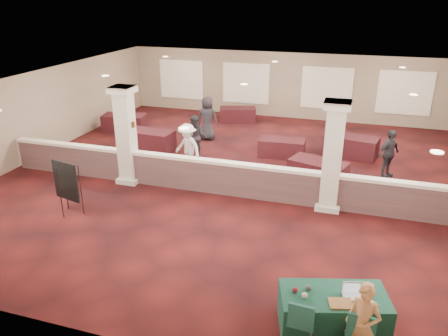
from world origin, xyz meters
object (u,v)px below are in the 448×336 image
(far_table_front_center, at_px, (282,148))
(far_table_back_center, at_px, (238,115))
(attendee_d, at_px, (207,118))
(conf_chair_side, at_px, (302,319))
(far_table_back_right, at_px, (351,146))
(attendee_a, at_px, (196,137))
(easel_board, at_px, (66,182))
(attendee_b, at_px, (188,147))
(far_table_front_left, at_px, (149,140))
(attendee_c, at_px, (389,154))
(woman, at_px, (363,325))
(far_table_back_left, at_px, (124,123))
(conf_chair_main, at_px, (361,330))
(near_table, at_px, (333,311))
(far_table_front_right, at_px, (318,172))

(far_table_front_center, height_order, far_table_back_center, same)
(far_table_front_center, xyz_separation_m, attendee_d, (-3.42, 1.15, 0.58))
(conf_chair_side, xyz_separation_m, far_table_back_center, (-4.99, 13.59, -0.21))
(far_table_back_right, bearing_deg, attendee_a, -160.25)
(easel_board, height_order, far_table_back_center, easel_board)
(attendee_b, bearing_deg, far_table_front_left, 168.57)
(far_table_back_center, bearing_deg, attendee_b, -90.00)
(attendee_c, bearing_deg, woman, -143.84)
(far_table_back_left, bearing_deg, conf_chair_side, -48.12)
(conf_chair_main, height_order, far_table_back_left, conf_chair_main)
(conf_chair_side, xyz_separation_m, attendee_b, (-4.99, 7.09, 0.29))
(conf_chair_side, bearing_deg, near_table, 52.90)
(far_table_front_right, xyz_separation_m, attendee_d, (-5.00, 3.20, 0.55))
(far_table_front_left, bearing_deg, far_table_front_center, 8.54)
(near_table, distance_m, far_table_front_left, 11.21)
(far_table_back_center, relative_size, attendee_d, 0.93)
(far_table_back_right, height_order, attendee_c, attendee_c)
(woman, bearing_deg, far_table_front_center, 126.40)
(easel_board, bearing_deg, far_table_front_left, 107.47)
(conf_chair_side, bearing_deg, far_table_back_center, 113.67)
(attendee_c, bearing_deg, attendee_b, 143.32)
(conf_chair_main, xyz_separation_m, far_table_back_center, (-5.99, 13.59, -0.24))
(near_table, xyz_separation_m, far_table_back_left, (-10.00, 10.00, 0.00))
(near_table, bearing_deg, far_table_front_center, 90.51)
(far_table_front_left, xyz_separation_m, far_table_back_center, (2.28, 4.93, -0.04))
(conf_chair_main, height_order, woman, woman)
(easel_board, xyz_separation_m, far_table_back_center, (1.98, 10.60, -0.67))
(far_table_front_left, xyz_separation_m, attendee_c, (8.97, -0.07, 0.44))
(far_table_front_left, distance_m, attendee_d, 2.68)
(woman, distance_m, attendee_c, 8.73)
(easel_board, distance_m, attendee_b, 4.56)
(far_table_back_left, height_order, attendee_c, attendee_c)
(far_table_front_left, bearing_deg, far_table_back_right, 11.91)
(near_table, distance_m, conf_chair_main, 0.80)
(far_table_back_right, relative_size, attendee_d, 1.06)
(near_table, relative_size, conf_chair_side, 2.06)
(woman, xyz_separation_m, far_table_back_right, (-0.56, 10.40, -0.39))
(near_table, xyz_separation_m, conf_chair_side, (-0.51, -0.59, 0.19))
(conf_chair_side, bearing_deg, attendee_d, 120.90)
(attendee_d, bearing_deg, near_table, 123.26)
(conf_chair_main, height_order, attendee_c, attendee_c)
(conf_chair_main, relative_size, far_table_back_left, 0.53)
(far_table_back_left, height_order, attendee_d, attendee_d)
(attendee_a, xyz_separation_m, attendee_c, (6.83, 0.31, -0.00))
(far_table_back_left, distance_m, attendee_a, 4.95)
(far_table_back_left, height_order, far_table_back_right, far_table_back_right)
(conf_chair_side, relative_size, far_table_front_center, 0.55)
(conf_chair_main, relative_size, far_table_back_center, 0.58)
(near_table, xyz_separation_m, far_table_front_center, (-2.58, 8.85, -0.03))
(far_table_front_right, xyz_separation_m, attendee_a, (-4.64, 0.89, 0.46))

